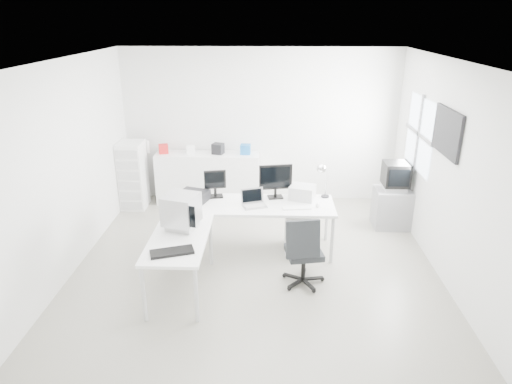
{
  "coord_description": "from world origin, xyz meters",
  "views": [
    {
      "loc": [
        0.19,
        -5.73,
        3.31
      ],
      "look_at": [
        0.0,
        0.2,
        1.0
      ],
      "focal_mm": 32.0,
      "sensor_mm": 36.0,
      "label": 1
    }
  ],
  "objects_px": {
    "crt_tv": "(396,177)",
    "side_desk": "(181,264)",
    "laser_printer": "(302,192)",
    "office_chair": "(304,249)",
    "main_desk": "(251,227)",
    "sideboard": "(208,178)",
    "drawer_pedestal": "(298,231)",
    "inkjet_printer": "(194,196)",
    "laptop": "(254,200)",
    "lcd_monitor_small": "(215,184)",
    "filing_cabinet": "(133,175)",
    "crt_monitor": "(181,210)",
    "lcd_monitor_large": "(276,182)",
    "tv_cabinet": "(392,208)"
  },
  "relations": [
    {
      "from": "lcd_monitor_small",
      "to": "main_desk",
      "type": "bearing_deg",
      "value": -35.98
    },
    {
      "from": "main_desk",
      "to": "laptop",
      "type": "distance_m",
      "value": 0.49
    },
    {
      "from": "main_desk",
      "to": "inkjet_printer",
      "type": "relative_size",
      "value": 5.94
    },
    {
      "from": "office_chair",
      "to": "crt_tv",
      "type": "xyz_separation_m",
      "value": [
        1.58,
        1.79,
        0.38
      ]
    },
    {
      "from": "lcd_monitor_small",
      "to": "filing_cabinet",
      "type": "relative_size",
      "value": 0.33
    },
    {
      "from": "side_desk",
      "to": "crt_monitor",
      "type": "height_order",
      "value": "crt_monitor"
    },
    {
      "from": "crt_monitor",
      "to": "sideboard",
      "type": "height_order",
      "value": "crt_monitor"
    },
    {
      "from": "lcd_monitor_large",
      "to": "office_chair",
      "type": "height_order",
      "value": "lcd_monitor_large"
    },
    {
      "from": "tv_cabinet",
      "to": "crt_monitor",
      "type": "bearing_deg",
      "value": -150.86
    },
    {
      "from": "laser_printer",
      "to": "laptop",
      "type": "bearing_deg",
      "value": -138.66
    },
    {
      "from": "lcd_monitor_large",
      "to": "filing_cabinet",
      "type": "distance_m",
      "value": 2.92
    },
    {
      "from": "inkjet_printer",
      "to": "crt_tv",
      "type": "height_order",
      "value": "crt_tv"
    },
    {
      "from": "lcd_monitor_small",
      "to": "crt_tv",
      "type": "distance_m",
      "value": 2.92
    },
    {
      "from": "laser_printer",
      "to": "office_chair",
      "type": "relative_size",
      "value": 0.36
    },
    {
      "from": "laptop",
      "to": "filing_cabinet",
      "type": "height_order",
      "value": "filing_cabinet"
    },
    {
      "from": "crt_tv",
      "to": "sideboard",
      "type": "height_order",
      "value": "crt_tv"
    },
    {
      "from": "inkjet_printer",
      "to": "lcd_monitor_small",
      "type": "xyz_separation_m",
      "value": [
        0.3,
        0.15,
        0.13
      ]
    },
    {
      "from": "inkjet_printer",
      "to": "lcd_monitor_large",
      "type": "bearing_deg",
      "value": 25.59
    },
    {
      "from": "laser_printer",
      "to": "side_desk",
      "type": "bearing_deg",
      "value": -123.7
    },
    {
      "from": "side_desk",
      "to": "crt_monitor",
      "type": "relative_size",
      "value": 2.75
    },
    {
      "from": "side_desk",
      "to": "laser_printer",
      "type": "relative_size",
      "value": 3.94
    },
    {
      "from": "filing_cabinet",
      "to": "lcd_monitor_large",
      "type": "bearing_deg",
      "value": -27.77
    },
    {
      "from": "filing_cabinet",
      "to": "crt_tv",
      "type": "bearing_deg",
      "value": -8.75
    },
    {
      "from": "tv_cabinet",
      "to": "filing_cabinet",
      "type": "height_order",
      "value": "filing_cabinet"
    },
    {
      "from": "lcd_monitor_large",
      "to": "sideboard",
      "type": "xyz_separation_m",
      "value": [
        -1.23,
        1.62,
        -0.53
      ]
    },
    {
      "from": "main_desk",
      "to": "lcd_monitor_small",
      "type": "relative_size",
      "value": 5.89
    },
    {
      "from": "drawer_pedestal",
      "to": "crt_monitor",
      "type": "relative_size",
      "value": 1.18
    },
    {
      "from": "drawer_pedestal",
      "to": "inkjet_printer",
      "type": "height_order",
      "value": "inkjet_printer"
    },
    {
      "from": "drawer_pedestal",
      "to": "office_chair",
      "type": "xyz_separation_m",
      "value": [
        0.02,
        -0.94,
        0.2
      ]
    },
    {
      "from": "lcd_monitor_small",
      "to": "laptop",
      "type": "relative_size",
      "value": 1.23
    },
    {
      "from": "drawer_pedestal",
      "to": "tv_cabinet",
      "type": "distance_m",
      "value": 1.81
    },
    {
      "from": "inkjet_printer",
      "to": "laptop",
      "type": "height_order",
      "value": "laptop"
    },
    {
      "from": "drawer_pedestal",
      "to": "office_chair",
      "type": "distance_m",
      "value": 0.96
    },
    {
      "from": "crt_monitor",
      "to": "crt_tv",
      "type": "height_order",
      "value": "crt_monitor"
    },
    {
      "from": "lcd_monitor_small",
      "to": "laser_printer",
      "type": "relative_size",
      "value": 1.15
    },
    {
      "from": "lcd_monitor_large",
      "to": "laser_printer",
      "type": "relative_size",
      "value": 1.44
    },
    {
      "from": "main_desk",
      "to": "crt_tv",
      "type": "bearing_deg",
      "value": 21.49
    },
    {
      "from": "crt_tv",
      "to": "side_desk",
      "type": "bearing_deg",
      "value": -147.5
    },
    {
      "from": "side_desk",
      "to": "filing_cabinet",
      "type": "relative_size",
      "value": 1.15
    },
    {
      "from": "side_desk",
      "to": "laptop",
      "type": "distance_m",
      "value": 1.43
    },
    {
      "from": "laptop",
      "to": "laser_printer",
      "type": "relative_size",
      "value": 0.93
    },
    {
      "from": "main_desk",
      "to": "filing_cabinet",
      "type": "height_order",
      "value": "filing_cabinet"
    },
    {
      "from": "office_chair",
      "to": "sideboard",
      "type": "bearing_deg",
      "value": 109.99
    },
    {
      "from": "lcd_monitor_large",
      "to": "office_chair",
      "type": "relative_size",
      "value": 0.51
    },
    {
      "from": "main_desk",
      "to": "laser_printer",
      "type": "bearing_deg",
      "value": 16.35
    },
    {
      "from": "main_desk",
      "to": "sideboard",
      "type": "bearing_deg",
      "value": 115.3
    },
    {
      "from": "crt_tv",
      "to": "sideboard",
      "type": "xyz_separation_m",
      "value": [
        -3.18,
        0.97,
        -0.41
      ]
    },
    {
      "from": "lcd_monitor_small",
      "to": "crt_monitor",
      "type": "relative_size",
      "value": 0.8
    },
    {
      "from": "laptop",
      "to": "laser_printer",
      "type": "bearing_deg",
      "value": 6.01
    },
    {
      "from": "laser_printer",
      "to": "sideboard",
      "type": "bearing_deg",
      "value": 151.49
    }
  ]
}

